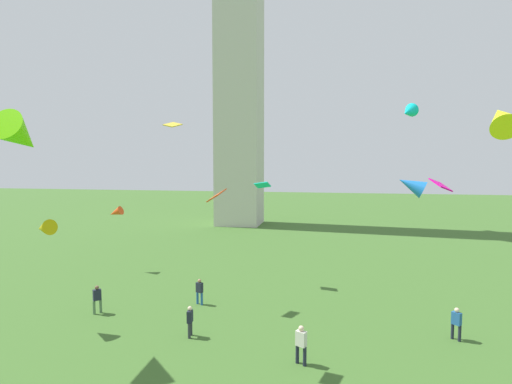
{
  "coord_description": "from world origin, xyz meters",
  "views": [
    {
      "loc": [
        2.37,
        -2.32,
        8.83
      ],
      "look_at": [
        -2.26,
        21.72,
        7.07
      ],
      "focal_mm": 27.26,
      "sensor_mm": 36.0,
      "label": 1
    }
  ],
  "objects_px": {
    "kite_flying_2": "(411,185)",
    "monument_obelisk": "(239,26)",
    "person_2": "(301,343)",
    "kite_flying_4": "(44,228)",
    "person_3": "(97,298)",
    "kite_flying_9": "(20,136)",
    "kite_flying_3": "(217,195)",
    "kite_flying_6": "(408,112)",
    "kite_flying_7": "(501,118)",
    "kite_flying_5": "(440,185)",
    "person_1": "(190,319)",
    "kite_flying_0": "(116,212)",
    "kite_flying_8": "(173,125)",
    "person_0": "(456,322)",
    "kite_flying_1": "(262,185)",
    "person_4": "(200,290)"
  },
  "relations": [
    {
      "from": "kite_flying_0",
      "to": "kite_flying_7",
      "type": "relative_size",
      "value": 0.63
    },
    {
      "from": "person_2",
      "to": "kite_flying_7",
      "type": "distance_m",
      "value": 12.33
    },
    {
      "from": "person_2",
      "to": "kite_flying_1",
      "type": "bearing_deg",
      "value": -43.21
    },
    {
      "from": "kite_flying_2",
      "to": "kite_flying_4",
      "type": "distance_m",
      "value": 19.32
    },
    {
      "from": "person_1",
      "to": "person_2",
      "type": "bearing_deg",
      "value": -111.85
    },
    {
      "from": "kite_flying_2",
      "to": "monument_obelisk",
      "type": "bearing_deg",
      "value": -141.86
    },
    {
      "from": "kite_flying_9",
      "to": "kite_flying_3",
      "type": "bearing_deg",
      "value": 175.0
    },
    {
      "from": "monument_obelisk",
      "to": "kite_flying_4",
      "type": "height_order",
      "value": "monument_obelisk"
    },
    {
      "from": "kite_flying_0",
      "to": "kite_flying_8",
      "type": "relative_size",
      "value": 1.08
    },
    {
      "from": "kite_flying_2",
      "to": "kite_flying_7",
      "type": "bearing_deg",
      "value": 44.74
    },
    {
      "from": "person_2",
      "to": "kite_flying_8",
      "type": "relative_size",
      "value": 1.5
    },
    {
      "from": "person_2",
      "to": "kite_flying_4",
      "type": "distance_m",
      "value": 14.54
    },
    {
      "from": "person_1",
      "to": "kite_flying_8",
      "type": "xyz_separation_m",
      "value": [
        -2.76,
        4.69,
        10.38
      ]
    },
    {
      "from": "kite_flying_8",
      "to": "kite_flying_1",
      "type": "bearing_deg",
      "value": 150.76
    },
    {
      "from": "kite_flying_4",
      "to": "kite_flying_6",
      "type": "bearing_deg",
      "value": 149.0
    },
    {
      "from": "person_0",
      "to": "kite_flying_6",
      "type": "relative_size",
      "value": 0.78
    },
    {
      "from": "person_0",
      "to": "kite_flying_2",
      "type": "xyz_separation_m",
      "value": [
        -2.28,
        0.27,
        6.84
      ]
    },
    {
      "from": "person_0",
      "to": "person_3",
      "type": "relative_size",
      "value": 0.98
    },
    {
      "from": "monument_obelisk",
      "to": "kite_flying_6",
      "type": "distance_m",
      "value": 33.09
    },
    {
      "from": "person_0",
      "to": "kite_flying_0",
      "type": "xyz_separation_m",
      "value": [
        -23.77,
        8.7,
        3.89
      ]
    },
    {
      "from": "person_3",
      "to": "kite_flying_8",
      "type": "height_order",
      "value": "kite_flying_8"
    },
    {
      "from": "kite_flying_3",
      "to": "kite_flying_0",
      "type": "bearing_deg",
      "value": -127.61
    },
    {
      "from": "kite_flying_7",
      "to": "kite_flying_5",
      "type": "bearing_deg",
      "value": -75.91
    },
    {
      "from": "kite_flying_6",
      "to": "kite_flying_7",
      "type": "distance_m",
      "value": 16.8
    },
    {
      "from": "person_3",
      "to": "kite_flying_1",
      "type": "relative_size",
      "value": 1.36
    },
    {
      "from": "kite_flying_1",
      "to": "person_3",
      "type": "bearing_deg",
      "value": 54.5
    },
    {
      "from": "monument_obelisk",
      "to": "person_1",
      "type": "xyz_separation_m",
      "value": [
        6.15,
        -37.21,
        -27.64
      ]
    },
    {
      "from": "person_3",
      "to": "kite_flying_8",
      "type": "relative_size",
      "value": 1.45
    },
    {
      "from": "kite_flying_4",
      "to": "person_0",
      "type": "bearing_deg",
      "value": 119.38
    },
    {
      "from": "kite_flying_0",
      "to": "kite_flying_3",
      "type": "height_order",
      "value": "kite_flying_3"
    },
    {
      "from": "person_1",
      "to": "kite_flying_0",
      "type": "relative_size",
      "value": 1.27
    },
    {
      "from": "kite_flying_1",
      "to": "kite_flying_9",
      "type": "relative_size",
      "value": 0.44
    },
    {
      "from": "kite_flying_2",
      "to": "kite_flying_9",
      "type": "relative_size",
      "value": 0.59
    },
    {
      "from": "person_3",
      "to": "kite_flying_3",
      "type": "height_order",
      "value": "kite_flying_3"
    },
    {
      "from": "person_1",
      "to": "kite_flying_2",
      "type": "distance_m",
      "value": 13.18
    },
    {
      "from": "person_0",
      "to": "kite_flying_9",
      "type": "height_order",
      "value": "kite_flying_9"
    },
    {
      "from": "kite_flying_0",
      "to": "kite_flying_6",
      "type": "distance_m",
      "value": 25.33
    },
    {
      "from": "kite_flying_5",
      "to": "monument_obelisk",
      "type": "bearing_deg",
      "value": -169.95
    },
    {
      "from": "kite_flying_5",
      "to": "kite_flying_6",
      "type": "relative_size",
      "value": 0.67
    },
    {
      "from": "kite_flying_7",
      "to": "kite_flying_1",
      "type": "bearing_deg",
      "value": -36.45
    },
    {
      "from": "person_4",
      "to": "kite_flying_7",
      "type": "xyz_separation_m",
      "value": [
        14.54,
        -5.95,
        9.7
      ]
    },
    {
      "from": "person_3",
      "to": "monument_obelisk",
      "type": "bearing_deg",
      "value": -137.61
    },
    {
      "from": "person_2",
      "to": "kite_flying_9",
      "type": "xyz_separation_m",
      "value": [
        -13.0,
        -0.88,
        9.13
      ]
    },
    {
      "from": "person_2",
      "to": "monument_obelisk",
      "type": "bearing_deg",
      "value": -44.36
    },
    {
      "from": "person_1",
      "to": "kite_flying_5",
      "type": "height_order",
      "value": "kite_flying_5"
    },
    {
      "from": "kite_flying_9",
      "to": "kite_flying_0",
      "type": "bearing_deg",
      "value": -83.78
    },
    {
      "from": "person_1",
      "to": "kite_flying_4",
      "type": "xyz_separation_m",
      "value": [
        -8.0,
        -0.34,
        4.52
      ]
    },
    {
      "from": "kite_flying_1",
      "to": "kite_flying_7",
      "type": "bearing_deg",
      "value": 148.67
    },
    {
      "from": "person_1",
      "to": "kite_flying_3",
      "type": "height_order",
      "value": "kite_flying_3"
    },
    {
      "from": "person_3",
      "to": "kite_flying_4",
      "type": "relative_size",
      "value": 1.11
    }
  ]
}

